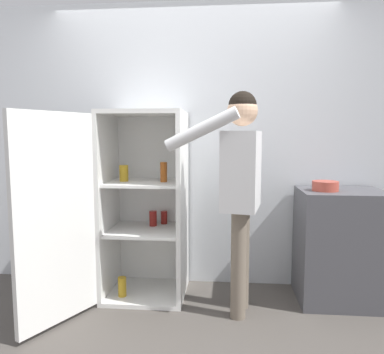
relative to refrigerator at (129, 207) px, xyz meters
The scene contains 6 objects.
ground_plane 1.07m from the refrigerator, 47.16° to the right, with size 12.00×12.00×0.00m, color #4C4742.
wall_back 0.83m from the refrigerator, 41.55° to the left, with size 7.00×0.06×2.55m.
refrigerator is the anchor object (origin of this frame).
person 0.97m from the refrigerator, 10.88° to the right, with size 0.72×0.59×1.70m.
counter 1.78m from the refrigerator, ahead, with size 0.67×0.55×0.93m.
bowl 1.61m from the refrigerator, ahead, with size 0.21×0.21×0.08m.
Camera 1 is at (0.31, -2.45, 1.37)m, focal length 35.00 mm.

